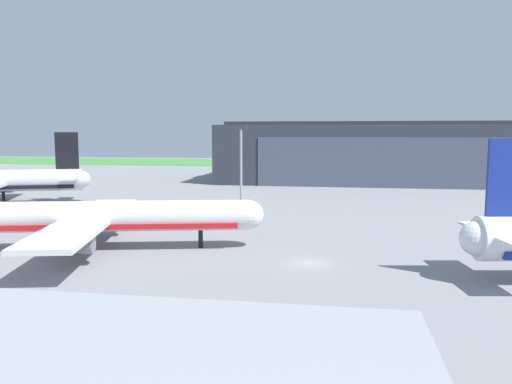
# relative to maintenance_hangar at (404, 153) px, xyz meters

# --- Properties ---
(ground_plane) EXTENTS (440.00, 440.00, 0.00)m
(ground_plane) POSITION_rel_maintenance_hangar_xyz_m (-21.58, -97.96, -8.26)
(ground_plane) COLOR gray
(grass_field_strip) EXTENTS (440.00, 56.00, 0.08)m
(grass_field_strip) POSITION_rel_maintenance_hangar_xyz_m (-21.58, 83.64, -8.22)
(grass_field_strip) COLOR #428B3C
(grass_field_strip) RESTS_ON ground_plane
(maintenance_hangar) EXTENTS (104.97, 38.74, 17.43)m
(maintenance_hangar) POSITION_rel_maintenance_hangar_xyz_m (0.00, 0.00, 0.00)
(maintenance_hangar) COLOR #2D333D
(maintenance_hangar) RESTS_ON ground_plane
(airliner_near_left) EXTENTS (39.93, 34.32, 12.25)m
(airliner_near_left) POSITION_rel_maintenance_hangar_xyz_m (-47.79, -95.47, -4.35)
(airliner_near_left) COLOR silver
(airliner_near_left) RESTS_ON ground_plane
(apron_light_mast) EXTENTS (2.40, 0.50, 15.58)m
(apron_light_mast) POSITION_rel_maintenance_hangar_xyz_m (-36.06, -62.37, 1.09)
(apron_light_mast) COLOR #99999E
(apron_light_mast) RESTS_ON ground_plane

